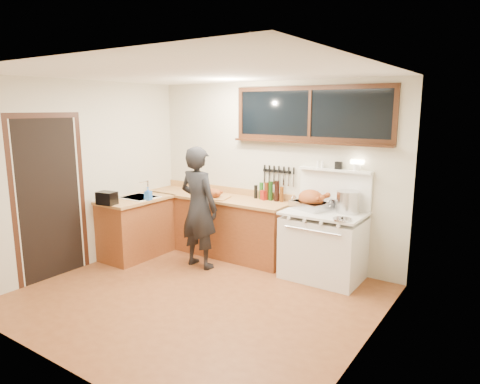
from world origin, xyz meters
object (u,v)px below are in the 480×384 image
Objects in this scene: cutting_board at (213,195)px; roast_turkey at (311,201)px; vintage_stove at (324,244)px; man at (199,208)px.

roast_turkey is at bearing 7.21° from cutting_board.
vintage_stove is at bearing 4.49° from cutting_board.
man is 2.97× the size of roast_turkey.
vintage_stove reaches higher than cutting_board.
cutting_board is at bearing -172.79° from roast_turkey.
man is 0.47m from cutting_board.
roast_turkey is (-0.22, 0.05, 0.54)m from vintage_stove.
man reaches higher than vintage_stove.
vintage_stove is 1.78m from man.
vintage_stove is 0.58m from roast_turkey.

